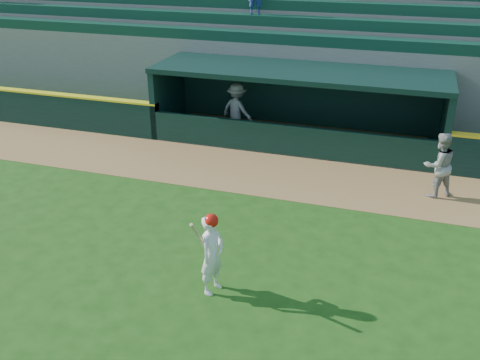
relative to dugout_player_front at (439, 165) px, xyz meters
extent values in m
plane|color=#1D4711|center=(-4.40, -4.92, -0.89)|extent=(120.00, 120.00, 0.00)
cube|color=olive|center=(-4.40, -0.02, -0.88)|extent=(40.00, 3.00, 0.01)
imported|color=gray|center=(0.00, 0.00, 0.00)|extent=(1.09, 1.03, 1.77)
imported|color=#A1A09B|center=(-6.49, 2.82, 0.03)|extent=(1.34, 1.04, 1.83)
cube|color=slate|center=(-4.40, 2.78, -0.87)|extent=(9.00, 2.60, 0.04)
cube|color=black|center=(-9.00, 2.78, 0.26)|extent=(0.20, 2.60, 2.30)
cube|color=black|center=(0.20, 2.78, 0.26)|extent=(0.20, 2.60, 2.30)
cube|color=black|center=(-4.40, 4.08, 0.26)|extent=(9.40, 0.20, 2.30)
cube|color=black|center=(-4.40, 2.78, 1.49)|extent=(9.40, 2.80, 0.16)
cube|color=black|center=(-4.40, 1.56, -0.39)|extent=(9.00, 0.16, 1.00)
cube|color=brown|center=(-4.40, 3.58, -0.64)|extent=(8.40, 0.45, 0.10)
cube|color=slate|center=(-4.40, 4.60, 0.57)|extent=(34.00, 0.85, 2.91)
cube|color=#0F3828|center=(-4.40, 4.48, 2.20)|extent=(34.00, 0.60, 0.36)
cube|color=slate|center=(-4.40, 5.45, 0.79)|extent=(34.00, 0.85, 3.36)
cube|color=#0F3828|center=(-4.40, 5.33, 2.65)|extent=(34.00, 0.60, 0.36)
cube|color=slate|center=(-4.40, 6.30, 1.02)|extent=(34.00, 0.85, 3.81)
cube|color=#0F3828|center=(-4.40, 6.18, 3.10)|extent=(34.00, 0.60, 0.36)
cube|color=slate|center=(-4.40, 7.15, 1.24)|extent=(34.00, 0.85, 4.26)
cube|color=slate|center=(-4.40, 8.00, 1.47)|extent=(34.00, 0.85, 4.71)
cube|color=slate|center=(-4.40, 8.85, 1.69)|extent=(34.00, 0.85, 5.16)
cube|color=slate|center=(-4.40, 9.70, 1.92)|extent=(34.00, 0.85, 5.61)
cube|color=slate|center=(-4.40, 10.28, 1.92)|extent=(34.50, 0.30, 5.61)
imported|color=white|center=(-4.18, -5.73, -0.07)|extent=(0.52, 0.67, 1.64)
sphere|color=red|center=(-4.18, -5.73, 0.68)|extent=(0.27, 0.27, 0.27)
cylinder|color=tan|center=(-4.36, -5.95, 0.45)|extent=(0.15, 0.53, 0.76)
camera|label=1|loc=(-1.02, -13.80, 5.55)|focal=40.00mm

